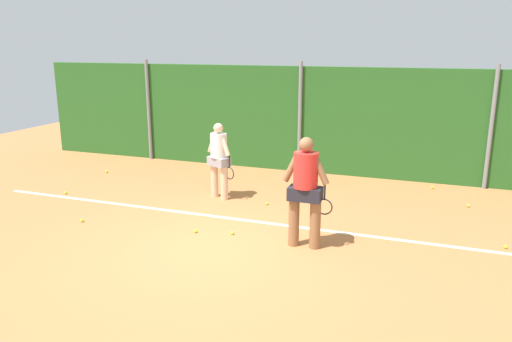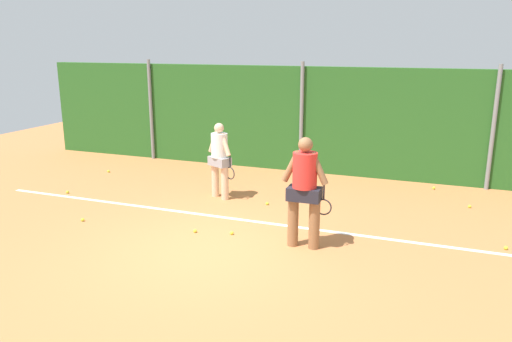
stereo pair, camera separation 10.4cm
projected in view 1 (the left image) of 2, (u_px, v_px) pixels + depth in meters
name	position (u px, v px, depth m)	size (l,w,h in m)	color
ground_plane	(247.00, 218.00, 9.86)	(24.55, 24.55, 0.00)	#C67542
hedge_fence_backdrop	(301.00, 120.00, 13.20)	(15.96, 0.25, 2.80)	#286023
fence_post_left	(149.00, 110.00, 14.56)	(0.10, 0.10, 2.93)	gray
fence_post_center	(300.00, 118.00, 13.03)	(0.10, 0.10, 2.93)	gray
fence_post_right	(491.00, 128.00, 11.50)	(0.10, 0.10, 2.93)	gray
court_baseline_paint	(244.00, 220.00, 9.73)	(11.66, 0.10, 0.01)	white
player_foreground_near	(306.00, 187.00, 8.22)	(0.86, 0.41, 1.90)	#8C603D
player_midcourt	(219.00, 157.00, 10.91)	(0.75, 0.47, 1.70)	beige
tennis_ball_0	(506.00, 247.00, 8.38)	(0.07, 0.07, 0.07)	#CCDB33
tennis_ball_1	(195.00, 231.00, 9.08)	(0.07, 0.07, 0.07)	#CCDB33
tennis_ball_2	(107.00, 172.00, 13.29)	(0.07, 0.07, 0.07)	#CCDB33
tennis_ball_3	(66.00, 193.00, 11.41)	(0.07, 0.07, 0.07)	#CCDB33
tennis_ball_4	(432.00, 187.00, 11.83)	(0.07, 0.07, 0.07)	#CCDB33
tennis_ball_5	(468.00, 206.00, 10.50)	(0.07, 0.07, 0.07)	#CCDB33
tennis_ball_6	(82.00, 220.00, 9.63)	(0.07, 0.07, 0.07)	#CCDB33
tennis_ball_7	(232.00, 233.00, 8.99)	(0.07, 0.07, 0.07)	#CCDB33
tennis_ball_8	(267.00, 203.00, 10.65)	(0.07, 0.07, 0.07)	#CCDB33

